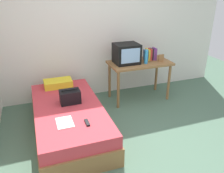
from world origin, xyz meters
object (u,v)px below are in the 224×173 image
Objects in this scene: bed at (69,119)px; magazine at (65,122)px; water_bottle at (146,57)px; desk at (140,67)px; remote_dark at (87,122)px; handbag at (70,97)px; picture_frame at (161,58)px; tv at (126,54)px; book_row at (150,54)px; pillow at (58,83)px.

magazine is (-0.12, -0.44, 0.23)m from bed.
magazine is (-1.67, -1.02, -0.43)m from water_bottle.
desk reaches higher than remote_dark.
handbag is (-1.50, -0.49, -0.33)m from water_bottle.
handbag is at bearing -164.64° from picture_frame.
desk is 2.64× the size of tv.
bed is at bearing -149.37° from tv.
tv is at bearing 49.94° from remote_dark.
book_row is 0.48× the size of pillow.
remote_dark is (-1.40, -1.13, -0.42)m from water_bottle.
picture_frame is 0.48× the size of magazine.
water_bottle is at bearing 31.40° from magazine.
water_bottle is at bearing -178.20° from picture_frame.
desk is at bearing 165.04° from picture_frame.
handbag is (0.06, 0.09, 0.33)m from bed.
tv reaches higher than book_row.
book_row is at bearing 32.97° from magazine.
book_row is at bearing 39.70° from remote_dark.
water_bottle is at bearing -6.65° from pillow.
magazine is 1.86× the size of remote_dark.
handbag is (-1.68, -0.67, -0.31)m from book_row.
water_bottle is 1.65× the size of remote_dark.
handbag is at bearing 72.05° from magazine.
tv is 1.52× the size of magazine.
tv is (1.23, 0.73, 0.71)m from bed.
book_row is at bearing -0.25° from pillow.
desk is 4.00× the size of magazine.
water_bottle is (0.33, -0.15, -0.05)m from tv.
picture_frame is at bearing 17.51° from bed.
water_bottle is at bearing -23.87° from tv.
magazine is (-1.34, -1.17, -0.48)m from tv.
handbag is 1.03× the size of magazine.
handbag is at bearing -157.21° from desk.
picture_frame is at bearing 15.36° from handbag.
bed is 7.76× the size of water_bottle.
picture_frame is at bearing -5.24° from pillow.
desk is at bearing -6.95° from tv.
water_bottle reaches higher than picture_frame.
desk is 0.26m from water_bottle.
bed is 0.34m from handbag.
bed is at bearing -121.17° from handbag.
picture_frame is (0.39, -0.10, 0.16)m from desk.
book_row is (0.50, 0.03, -0.07)m from tv.
picture_frame is 0.29× the size of pillow.
water_bottle reaches higher than magazine.
desk is 0.32m from book_row.
book_row is at bearing 23.69° from bed.
remote_dark is at bearing -130.06° from tv.
desk is 1.98m from magazine.
desk is at bearing 119.85° from water_bottle.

